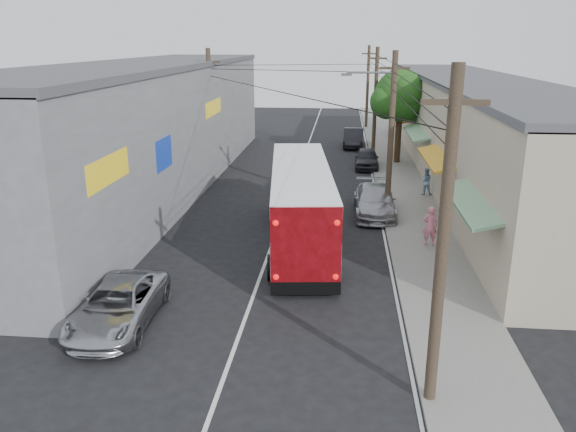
% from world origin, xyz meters
% --- Properties ---
extents(ground, '(120.00, 120.00, 0.00)m').
position_xyz_m(ground, '(0.00, 0.00, 0.00)').
color(ground, black).
rests_on(ground, ground).
extents(sidewalk, '(3.00, 80.00, 0.12)m').
position_xyz_m(sidewalk, '(6.50, 20.00, 0.06)').
color(sidewalk, slate).
rests_on(sidewalk, ground).
extents(building_right, '(7.09, 40.00, 6.25)m').
position_xyz_m(building_right, '(10.99, 22.00, 3.15)').
color(building_right, '#B9AC93').
rests_on(building_right, ground).
extents(building_left, '(7.20, 36.00, 7.25)m').
position_xyz_m(building_left, '(-8.50, 18.00, 3.65)').
color(building_left, gray).
rests_on(building_left, ground).
extents(utility_poles, '(11.80, 45.28, 8.00)m').
position_xyz_m(utility_poles, '(3.13, 20.33, 4.13)').
color(utility_poles, '#473828').
rests_on(utility_poles, ground).
extents(street_tree, '(4.40, 4.00, 6.60)m').
position_xyz_m(street_tree, '(6.87, 26.02, 4.67)').
color(street_tree, '#3F2B19').
rests_on(street_tree, ground).
extents(coach_bus, '(3.64, 11.74, 3.33)m').
position_xyz_m(coach_bus, '(1.19, 9.10, 1.72)').
color(coach_bus, white).
rests_on(coach_bus, ground).
extents(jeepney, '(2.29, 4.76, 1.31)m').
position_xyz_m(jeepney, '(-3.80, 1.00, 0.65)').
color(jeepney, '#B0B1B7').
rests_on(jeepney, ground).
extents(parked_suv, '(2.09, 4.97, 1.43)m').
position_xyz_m(parked_suv, '(4.60, 13.39, 0.72)').
color(parked_suv, '#A2A2AA').
rests_on(parked_suv, ground).
extents(parked_car_mid, '(1.65, 3.96, 1.34)m').
position_xyz_m(parked_car_mid, '(4.60, 24.36, 0.67)').
color(parked_car_mid, '#27272C').
rests_on(parked_car_mid, ground).
extents(parked_car_far, '(1.75, 4.57, 1.49)m').
position_xyz_m(parked_car_far, '(3.80, 32.39, 0.74)').
color(parked_car_far, black).
rests_on(parked_car_far, ground).
extents(pedestrian_near, '(0.63, 0.43, 1.70)m').
position_xyz_m(pedestrian_near, '(6.68, 8.86, 0.97)').
color(pedestrian_near, pink).
rests_on(pedestrian_near, sidewalk).
extents(pedestrian_far, '(0.76, 0.61, 1.52)m').
position_xyz_m(pedestrian_far, '(7.60, 17.14, 0.88)').
color(pedestrian_far, '#8FB1D0').
rests_on(pedestrian_far, sidewalk).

